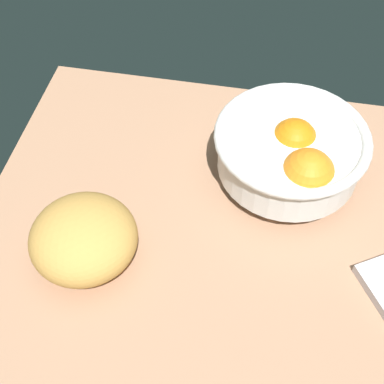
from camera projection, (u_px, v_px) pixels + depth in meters
ground_plane at (237, 244)px, 78.78cm from camera, size 76.28×64.15×3.00cm
fruit_bowl at (292, 152)px, 79.87cm from camera, size 22.80×22.80×10.97cm
bread_loaf at (84, 238)px, 72.61cm from camera, size 19.26×19.23×8.45cm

